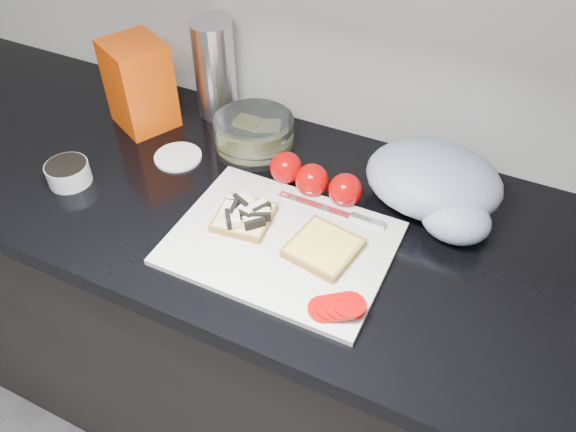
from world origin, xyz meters
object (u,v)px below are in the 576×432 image
(steel_canister, at_px, (215,70))
(bread_bag, at_px, (139,84))
(glass_bowl, at_px, (254,134))
(cutting_board, at_px, (281,243))

(steel_canister, bearing_deg, bread_bag, -139.50)
(glass_bowl, distance_m, bread_bag, 0.29)
(bread_bag, bearing_deg, steel_canister, 66.73)
(cutting_board, relative_size, glass_bowl, 2.25)
(bread_bag, xyz_separation_m, steel_canister, (0.13, 0.11, 0.01))
(cutting_board, distance_m, glass_bowl, 0.31)
(cutting_board, height_order, bread_bag, bread_bag)
(bread_bag, height_order, steel_canister, steel_canister)
(cutting_board, xyz_separation_m, bread_bag, (-0.47, 0.23, 0.10))
(cutting_board, xyz_separation_m, glass_bowl, (-0.19, 0.25, 0.03))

